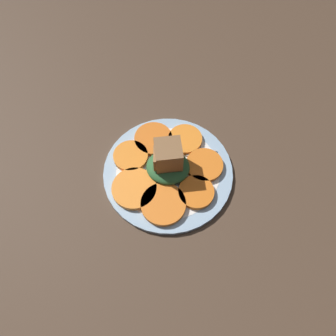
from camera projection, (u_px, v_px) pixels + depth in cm
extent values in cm
cube|color=#4C3828|center=(168.00, 175.00, 65.09)|extent=(120.00, 120.00, 2.00)
cylinder|color=#99B7D1|center=(168.00, 172.00, 63.77)|extent=(25.08, 25.08, 1.00)
cylinder|color=white|center=(168.00, 172.00, 63.72)|extent=(20.07, 20.07, 1.00)
cylinder|color=orange|center=(165.00, 204.00, 59.37)|extent=(8.28, 8.28, 0.98)
cylinder|color=orange|center=(196.00, 192.00, 60.52)|extent=(6.67, 6.67, 0.98)
cylinder|color=orange|center=(204.00, 165.00, 63.24)|extent=(7.20, 7.20, 0.98)
cylinder|color=orange|center=(185.00, 139.00, 66.09)|extent=(6.84, 6.84, 0.98)
cylinder|color=orange|center=(153.00, 139.00, 66.14)|extent=(7.66, 7.66, 0.98)
cylinder|color=orange|center=(131.00, 156.00, 64.20)|extent=(6.82, 6.82, 0.98)
cylinder|color=orange|center=(134.00, 188.00, 60.88)|extent=(8.41, 8.41, 0.98)
ellipsoid|color=#2D6033|center=(168.00, 167.00, 62.03)|extent=(8.28, 7.45, 2.76)
cube|color=olive|center=(163.00, 159.00, 59.30)|extent=(3.89, 3.89, 3.47)
cube|color=brown|center=(170.00, 155.00, 58.94)|extent=(5.78, 5.78, 4.79)
cube|color=#9E754C|center=(171.00, 157.00, 59.66)|extent=(4.45, 4.45, 3.23)
cube|color=#B2B2B7|center=(159.00, 146.00, 65.61)|extent=(11.43, 1.82, 0.40)
cube|color=#B2B2B7|center=(190.00, 151.00, 65.06)|extent=(1.52, 2.39, 0.40)
cube|color=#B2B2B7|center=(205.00, 149.00, 65.28)|extent=(4.50, 0.59, 0.40)
cube|color=#B2B2B7|center=(205.00, 152.00, 64.97)|extent=(4.50, 0.59, 0.40)
cube|color=#B2B2B7|center=(204.00, 155.00, 64.66)|extent=(4.50, 0.59, 0.40)
cube|color=#B2B2B7|center=(204.00, 158.00, 64.34)|extent=(4.50, 0.59, 0.40)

